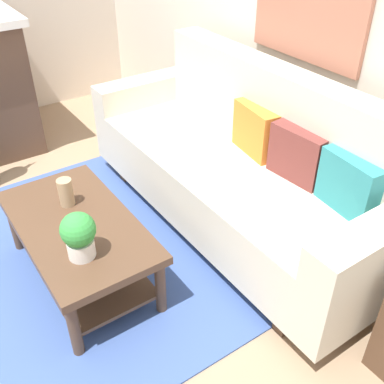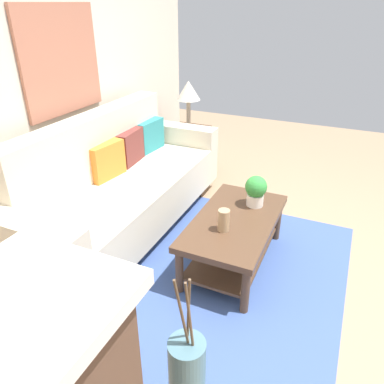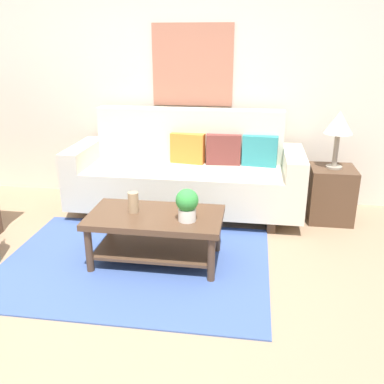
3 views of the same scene
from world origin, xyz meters
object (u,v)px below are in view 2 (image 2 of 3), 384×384
(coffee_table, at_px, (234,231))
(side_table, at_px, (189,150))
(framed_painting, at_px, (62,61))
(potted_plant_tabletop, at_px, (256,190))
(table_lamp, at_px, (188,93))
(tabletop_vase, at_px, (224,220))
(throw_pillow_orange, at_px, (107,161))
(couch, at_px, (121,188))
(throw_pillow_maroon, at_px, (130,147))
(throw_pillow_teal, at_px, (150,136))

(coffee_table, relative_size, side_table, 1.96)
(framed_painting, bearing_deg, potted_plant_tabletop, -83.05)
(side_table, relative_size, table_lamp, 0.98)
(coffee_table, distance_m, tabletop_vase, 0.28)
(throw_pillow_orange, distance_m, coffee_table, 1.30)
(coffee_table, bearing_deg, framed_painting, 87.32)
(couch, relative_size, throw_pillow_maroon, 6.68)
(throw_pillow_maroon, relative_size, table_lamp, 0.63)
(throw_pillow_maroon, distance_m, coffee_table, 1.37)
(throw_pillow_orange, distance_m, table_lamp, 1.54)
(throw_pillow_maroon, relative_size, side_table, 0.64)
(tabletop_vase, bearing_deg, table_lamp, 31.96)
(throw_pillow_orange, xyz_separation_m, framed_painting, (0.00, 0.34, 0.83))
(couch, bearing_deg, throw_pillow_orange, 90.00)
(tabletop_vase, distance_m, potted_plant_tabletop, 0.48)
(throw_pillow_teal, bearing_deg, potted_plant_tabletop, -112.98)
(potted_plant_tabletop, distance_m, framed_painting, 1.92)
(throw_pillow_orange, height_order, potted_plant_tabletop, throw_pillow_orange)
(couch, xyz_separation_m, coffee_table, (-0.07, -1.12, -0.12))
(tabletop_vase, height_order, side_table, tabletop_vase)
(couch, relative_size, potted_plant_tabletop, 9.18)
(potted_plant_tabletop, xyz_separation_m, table_lamp, (1.30, 1.21, 0.42))
(tabletop_vase, xyz_separation_m, table_lamp, (1.77, 1.10, 0.48))
(throw_pillow_maroon, bearing_deg, throw_pillow_orange, 180.00)
(couch, height_order, tabletop_vase, couch)
(throw_pillow_maroon, xyz_separation_m, tabletop_vase, (-0.64, -1.21, -0.16))
(throw_pillow_orange, height_order, table_lamp, table_lamp)
(throw_pillow_teal, relative_size, table_lamp, 0.63)
(tabletop_vase, bearing_deg, coffee_table, -8.94)
(potted_plant_tabletop, bearing_deg, throw_pillow_maroon, 82.30)
(table_lamp, bearing_deg, potted_plant_tabletop, -137.06)
(throw_pillow_maroon, bearing_deg, coffee_table, -110.13)
(coffee_table, height_order, table_lamp, table_lamp)
(couch, distance_m, framed_painting, 1.18)
(throw_pillow_teal, distance_m, table_lamp, 0.81)
(tabletop_vase, bearing_deg, couch, 76.40)
(throw_pillow_maroon, distance_m, throw_pillow_teal, 0.38)
(throw_pillow_teal, xyz_separation_m, table_lamp, (0.74, -0.11, 0.31))
(throw_pillow_maroon, xyz_separation_m, side_table, (1.12, -0.11, -0.40))
(couch, xyz_separation_m, potted_plant_tabletop, (0.20, -1.19, 0.14))
(table_lamp, bearing_deg, throw_pillow_teal, 171.57)
(tabletop_vase, relative_size, potted_plant_tabletop, 0.65)
(coffee_table, height_order, side_table, side_table)
(coffee_table, bearing_deg, potted_plant_tabletop, -15.84)
(throw_pillow_teal, relative_size, tabletop_vase, 2.11)
(throw_pillow_maroon, distance_m, potted_plant_tabletop, 1.34)
(couch, height_order, throw_pillow_maroon, couch)
(side_table, bearing_deg, table_lamp, 0.00)
(coffee_table, xyz_separation_m, table_lamp, (1.58, 1.13, 0.68))
(throw_pillow_maroon, bearing_deg, throw_pillow_teal, 0.00)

